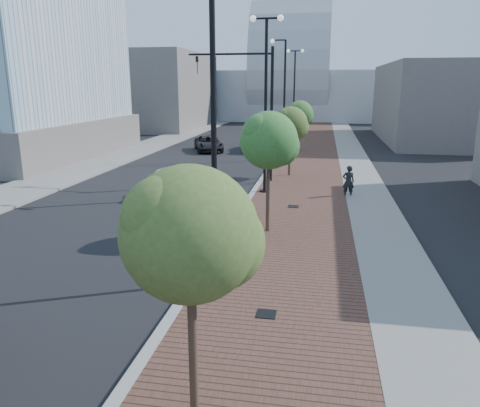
# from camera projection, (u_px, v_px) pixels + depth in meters

# --- Properties ---
(sidewalk) EXTENTS (7.00, 140.00, 0.12)m
(sidewalk) POSITION_uv_depth(u_px,v_px,m) (320.00, 150.00, 42.27)
(sidewalk) COLOR #4C2D23
(sidewalk) RESTS_ON ground
(concrete_strip) EXTENTS (2.40, 140.00, 0.13)m
(concrete_strip) POSITION_uv_depth(u_px,v_px,m) (350.00, 150.00, 41.81)
(concrete_strip) COLOR slate
(concrete_strip) RESTS_ON ground
(curb) EXTENTS (0.30, 140.00, 0.14)m
(curb) POSITION_uv_depth(u_px,v_px,m) (282.00, 149.00, 42.86)
(curb) COLOR gray
(curb) RESTS_ON ground
(west_sidewalk) EXTENTS (4.00, 140.00, 0.12)m
(west_sidewalk) POSITION_uv_depth(u_px,v_px,m) (149.00, 146.00, 45.06)
(west_sidewalk) COLOR slate
(west_sidewalk) RESTS_ON ground
(white_sedan) EXTENTS (2.06, 4.33, 1.37)m
(white_sedan) POSITION_uv_depth(u_px,v_px,m) (169.00, 183.00, 25.06)
(white_sedan) COLOR silver
(white_sedan) RESTS_ON ground
(dark_car_mid) EXTENTS (3.83, 5.40, 1.37)m
(dark_car_mid) POSITION_uv_depth(u_px,v_px,m) (209.00, 144.00, 41.72)
(dark_car_mid) COLOR black
(dark_car_mid) RESTS_ON ground
(dark_car_far) EXTENTS (2.20, 5.39, 1.56)m
(dark_car_far) POSITION_uv_depth(u_px,v_px,m) (256.00, 141.00, 42.47)
(dark_car_far) COLOR black
(dark_car_far) RESTS_ON ground
(pedestrian) EXTENTS (0.67, 0.47, 1.73)m
(pedestrian) POSITION_uv_depth(u_px,v_px,m) (348.00, 182.00, 24.55)
(pedestrian) COLOR black
(pedestrian) RESTS_ON ground
(streetlight_1) EXTENTS (1.44, 0.56, 9.21)m
(streetlight_1) POSITION_uv_depth(u_px,v_px,m) (210.00, 140.00, 13.11)
(streetlight_1) COLOR black
(streetlight_1) RESTS_ON ground
(streetlight_2) EXTENTS (1.72, 0.56, 9.28)m
(streetlight_2) POSITION_uv_depth(u_px,v_px,m) (266.00, 105.00, 24.41)
(streetlight_2) COLOR black
(streetlight_2) RESTS_ON ground
(streetlight_3) EXTENTS (1.44, 0.56, 9.21)m
(streetlight_3) POSITION_uv_depth(u_px,v_px,m) (283.00, 105.00, 35.98)
(streetlight_3) COLOR black
(streetlight_3) RESTS_ON ground
(streetlight_4) EXTENTS (1.72, 0.56, 9.28)m
(streetlight_4) POSITION_uv_depth(u_px,v_px,m) (294.00, 95.00, 47.28)
(streetlight_4) COLOR black
(streetlight_4) RESTS_ON ground
(traffic_mast) EXTENTS (5.09, 0.20, 8.00)m
(traffic_mast) POSITION_uv_depth(u_px,v_px,m) (257.00, 100.00, 27.38)
(traffic_mast) COLOR black
(traffic_mast) RESTS_ON ground
(tree_0) EXTENTS (2.32, 2.26, 4.69)m
(tree_0) POSITION_uv_depth(u_px,v_px,m) (193.00, 235.00, 7.42)
(tree_0) COLOR #382619
(tree_0) RESTS_ON ground
(tree_1) EXTENTS (2.32, 2.26, 4.92)m
(tree_1) POSITION_uv_depth(u_px,v_px,m) (270.00, 141.00, 17.84)
(tree_1) COLOR #382619
(tree_1) RESTS_ON ground
(tree_2) EXTENTS (2.28, 2.21, 4.54)m
(tree_2) POSITION_uv_depth(u_px,v_px,m) (291.00, 124.00, 29.37)
(tree_2) COLOR #382619
(tree_2) RESTS_ON ground
(tree_3) EXTENTS (2.38, 2.33, 4.51)m
(tree_3) POSITION_uv_depth(u_px,v_px,m) (300.00, 114.00, 40.83)
(tree_3) COLOR #382619
(tree_3) RESTS_ON ground
(convention_center) EXTENTS (50.00, 30.00, 50.00)m
(convention_center) POSITION_uv_depth(u_px,v_px,m) (293.00, 84.00, 84.60)
(convention_center) COLOR #A7ADB1
(convention_center) RESTS_ON ground
(commercial_block_nw) EXTENTS (14.00, 20.00, 10.00)m
(commercial_block_nw) POSITION_uv_depth(u_px,v_px,m) (152.00, 91.00, 64.07)
(commercial_block_nw) COLOR #67605C
(commercial_block_nw) RESTS_ON ground
(commercial_block_ne) EXTENTS (12.00, 22.00, 8.00)m
(commercial_block_ne) POSITION_uv_depth(u_px,v_px,m) (443.00, 103.00, 48.70)
(commercial_block_ne) COLOR #605A56
(commercial_block_ne) RESTS_ON ground
(utility_cover_1) EXTENTS (0.50, 0.50, 0.02)m
(utility_cover_1) POSITION_uv_depth(u_px,v_px,m) (266.00, 314.00, 11.93)
(utility_cover_1) COLOR black
(utility_cover_1) RESTS_ON sidewalk
(utility_cover_2) EXTENTS (0.50, 0.50, 0.02)m
(utility_cover_2) POSITION_uv_depth(u_px,v_px,m) (293.00, 206.00, 22.42)
(utility_cover_2) COLOR black
(utility_cover_2) RESTS_ON sidewalk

